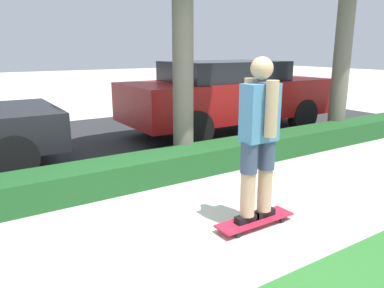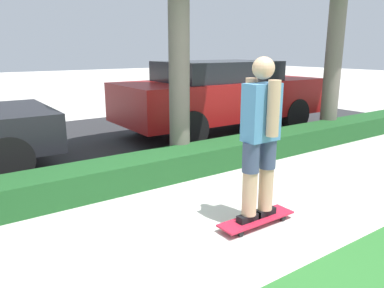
{
  "view_description": "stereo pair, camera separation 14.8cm",
  "coord_description": "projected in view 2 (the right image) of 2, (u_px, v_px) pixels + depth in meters",
  "views": [
    {
      "loc": [
        -2.05,
        -2.83,
        1.78
      ],
      "look_at": [
        0.17,
        0.6,
        0.74
      ],
      "focal_mm": 35.0,
      "sensor_mm": 36.0,
      "label": 1
    },
    {
      "loc": [
        -2.17,
        -2.74,
        1.78
      ],
      "look_at": [
        0.17,
        0.6,
        0.74
      ],
      "focal_mm": 35.0,
      "sensor_mm": 36.0,
      "label": 2
    }
  ],
  "objects": [
    {
      "name": "hedge_row",
      "position": [
        139.0,
        171.0,
        5.05
      ],
      "size": [
        16.05,
        0.6,
        0.37
      ],
      "color": "#1E5123",
      "rests_on": "ground_plane"
    },
    {
      "name": "skater_person",
      "position": [
        260.0,
        136.0,
        3.66
      ],
      "size": [
        0.49,
        0.42,
        1.63
      ],
      "color": "black",
      "rests_on": "skateboard"
    },
    {
      "name": "street_asphalt",
      "position": [
        77.0,
        145.0,
        7.16
      ],
      "size": [
        16.05,
        5.0,
        0.01
      ],
      "color": "#2D2D30",
      "rests_on": "ground_plane"
    },
    {
      "name": "skateboard",
      "position": [
        256.0,
        219.0,
        3.88
      ],
      "size": [
        0.89,
        0.24,
        0.08
      ],
      "color": "red",
      "rests_on": "ground_plane"
    },
    {
      "name": "ground_plane",
      "position": [
        212.0,
        228.0,
        3.82
      ],
      "size": [
        60.0,
        60.0,
        0.0
      ],
      "primitive_type": "plane",
      "color": "beige"
    },
    {
      "name": "parked_car_middle",
      "position": [
        221.0,
        94.0,
        8.08
      ],
      "size": [
        4.62,
        1.89,
        1.53
      ],
      "rotation": [
        0.0,
        0.0,
        -0.01
      ],
      "color": "maroon",
      "rests_on": "ground_plane"
    }
  ]
}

